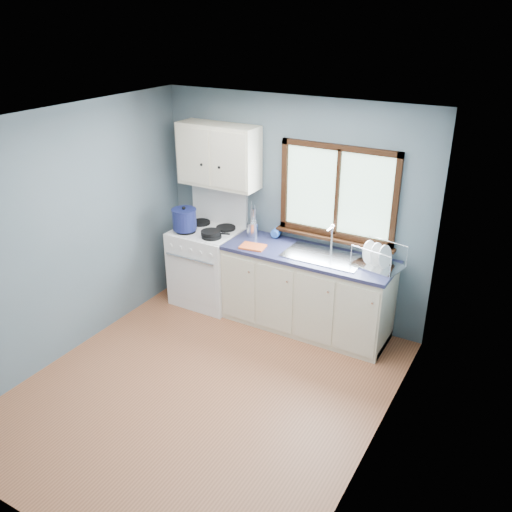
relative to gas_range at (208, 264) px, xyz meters
The scene contains 19 objects.
floor 1.82m from the gas_range, 57.18° to the right, with size 3.20×3.60×0.02m, color #9A5A39.
ceiling 2.67m from the gas_range, 57.18° to the right, with size 3.20×3.60×0.02m, color white.
wall_back 1.26m from the gas_range, 19.54° to the left, with size 3.20×0.02×2.50m, color slate.
wall_front 3.50m from the gas_range, 73.86° to the right, with size 3.20×0.02×2.50m, color slate.
wall_left 1.78m from the gas_range, 114.14° to the right, with size 0.02×3.60×2.50m, color slate.
wall_right 3.05m from the gas_range, 29.91° to the right, with size 0.02×3.60×2.50m, color slate.
gas_range is the anchor object (origin of this frame).
base_cabinets 1.31m from the gas_range, ahead, with size 1.85×0.60×0.88m.
countertop 1.37m from the gas_range, ahead, with size 1.89×0.64×0.04m, color #1C1F3D.
sink 1.53m from the gas_range, ahead, with size 0.84×0.46×0.44m.
window 1.81m from the gas_range, 11.37° to the left, with size 1.36×0.10×1.03m.
upper_cabinets 1.32m from the gas_range, 56.70° to the left, with size 0.95×0.35×0.70m.
skillet 0.54m from the gas_range, 41.60° to the right, with size 0.36×0.29×0.04m.
stockpot 0.64m from the gas_range, 140.34° to the right, with size 0.37×0.37×0.28m.
utensil_crock 0.77m from the gas_range, 13.81° to the left, with size 0.14×0.14×0.42m.
thermos 0.81m from the gas_range, 22.44° to the left, with size 0.07×0.07×0.30m, color silver.
soap_bottle 1.00m from the gas_range, 12.67° to the left, with size 0.11×0.11×0.28m, color blue.
dish_towel 0.85m from the gas_range, 11.53° to the right, with size 0.27×0.19×0.02m, color orange.
dish_rack 2.11m from the gas_range, ahead, with size 0.53×0.45×0.24m.
Camera 1 is at (2.49, -3.37, 3.30)m, focal length 38.00 mm.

